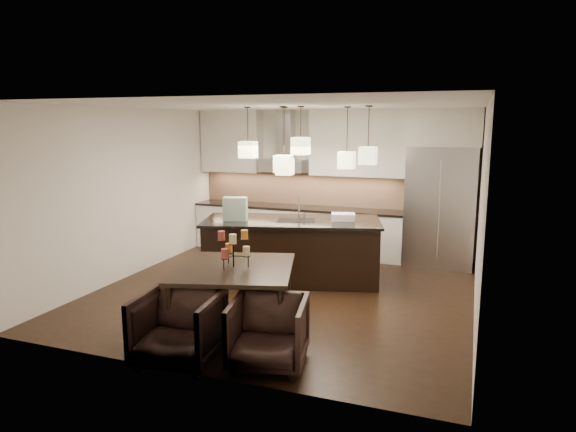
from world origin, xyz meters
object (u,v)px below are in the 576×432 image
(armchair_right, at_px, (268,333))
(refrigerator, at_px, (440,207))
(dining_table, at_px, (234,300))
(island_body, at_px, (292,252))
(armchair_left, at_px, (179,328))

(armchair_right, bearing_deg, refrigerator, 62.21)
(dining_table, xyz_separation_m, armchair_right, (0.72, -0.66, -0.05))
(island_body, height_order, armchair_right, island_body)
(dining_table, bearing_deg, island_body, 75.34)
(dining_table, distance_m, armchair_right, 0.98)
(island_body, relative_size, armchair_right, 3.38)
(armchair_left, bearing_deg, island_body, 80.79)
(refrigerator, distance_m, armchair_left, 5.52)
(refrigerator, distance_m, island_body, 2.87)
(dining_table, relative_size, armchair_right, 1.73)
(armchair_right, bearing_deg, island_body, 93.89)
(refrigerator, bearing_deg, island_body, -141.12)
(refrigerator, xyz_separation_m, island_body, (-2.19, -1.76, -0.59))
(island_body, xyz_separation_m, armchair_right, (0.78, -2.92, -0.11))
(island_body, height_order, armchair_left, island_body)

